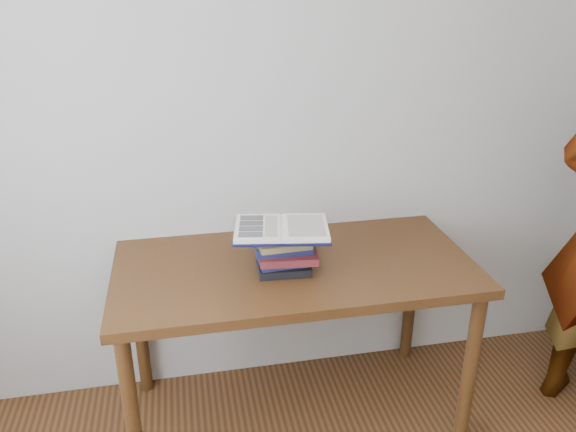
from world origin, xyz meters
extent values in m
cube|color=#ABA9A2|center=(0.00, 1.75, 1.30)|extent=(3.50, 0.04, 2.60)
cube|color=#4B2512|center=(0.05, 1.38, 0.79)|extent=(1.51, 0.75, 0.04)
cylinder|color=#4B2512|center=(-0.64, 1.06, 0.38)|extent=(0.06, 0.06, 0.76)
cylinder|color=#4B2512|center=(0.75, 1.06, 0.38)|extent=(0.06, 0.06, 0.76)
cylinder|color=#4B2512|center=(-0.64, 1.70, 0.38)|extent=(0.06, 0.06, 0.76)
cylinder|color=#4B2512|center=(0.75, 1.70, 0.38)|extent=(0.06, 0.06, 0.76)
cube|color=black|center=(0.00, 1.33, 0.82)|extent=(0.22, 0.18, 0.03)
cube|color=#171D46|center=(0.01, 1.34, 0.85)|extent=(0.23, 0.15, 0.03)
cube|color=maroon|center=(0.01, 1.32, 0.88)|extent=(0.25, 0.20, 0.03)
cube|color=#171D46|center=(0.00, 1.35, 0.92)|extent=(0.23, 0.16, 0.03)
cube|color=#9F8E52|center=(-0.01, 1.33, 0.94)|extent=(0.21, 0.18, 0.03)
cube|color=#A47125|center=(0.00, 1.33, 0.97)|extent=(0.25, 0.17, 0.03)
cube|color=black|center=(-0.01, 1.31, 0.99)|extent=(0.41, 0.32, 0.01)
cube|color=beige|center=(-0.11, 1.33, 1.01)|extent=(0.22, 0.27, 0.02)
cube|color=beige|center=(0.08, 1.30, 1.01)|extent=(0.22, 0.27, 0.02)
cylinder|color=beige|center=(-0.01, 1.31, 1.01)|extent=(0.05, 0.25, 0.01)
cube|color=black|center=(-0.12, 1.41, 1.02)|extent=(0.10, 0.06, 0.00)
cube|color=black|center=(-0.13, 1.36, 1.02)|extent=(0.10, 0.06, 0.00)
cube|color=black|center=(-0.14, 1.31, 1.02)|extent=(0.10, 0.06, 0.00)
cube|color=black|center=(-0.14, 1.25, 1.02)|extent=(0.10, 0.06, 0.00)
cube|color=beige|center=(-0.05, 1.32, 1.02)|extent=(0.08, 0.21, 0.00)
cube|color=beige|center=(0.08, 1.30, 1.02)|extent=(0.18, 0.23, 0.00)
camera|label=1|loc=(-0.38, -0.67, 1.93)|focal=35.00mm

